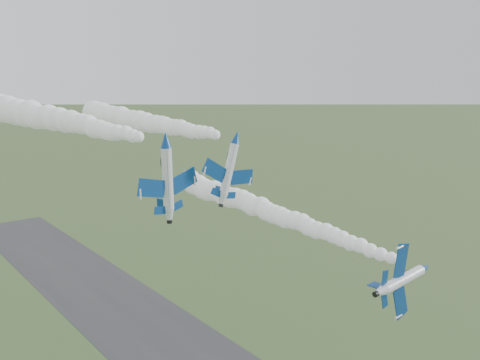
% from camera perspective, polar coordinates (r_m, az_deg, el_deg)
% --- Properties ---
extents(jet_lead, '(3.25, 12.62, 10.40)m').
position_cam_1_polar(jet_lead, '(79.27, 19.19, -8.85)').
color(jet_lead, silver).
extents(smoke_trail_jet_lead, '(7.17, 58.58, 4.77)m').
position_cam_1_polar(smoke_trail_jet_lead, '(98.87, 3.18, -3.41)').
color(smoke_trail_jet_lead, silver).
extents(jet_pair_left, '(12.15, 14.27, 3.54)m').
position_cam_1_polar(jet_pair_left, '(81.51, -7.87, 4.27)').
color(jet_pair_left, silver).
extents(smoke_trail_jet_pair_left, '(16.79, 53.62, 5.90)m').
position_cam_1_polar(smoke_trail_jet_pair_left, '(105.72, -18.96, 6.11)').
color(smoke_trail_jet_pair_left, silver).
extents(jet_pair_right, '(10.38, 12.99, 4.11)m').
position_cam_1_polar(jet_pair_right, '(88.91, -0.34, 4.57)').
color(jet_pair_right, silver).
extents(smoke_trail_jet_pair_right, '(7.49, 53.48, 5.29)m').
position_cam_1_polar(smoke_trail_jet_pair_right, '(113.20, -10.11, 6.13)').
color(smoke_trail_jet_pair_right, silver).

